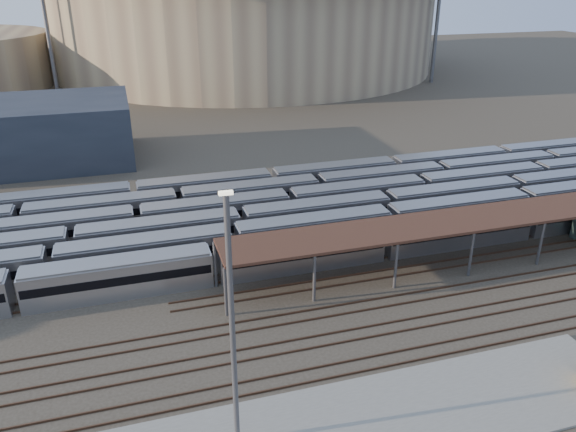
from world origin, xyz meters
The scene contains 8 objects.
ground centered at (0.00, 0.00, 0.00)m, with size 420.00×420.00×0.00m, color #383026.
subway_trains centered at (0.18, 18.50, 1.80)m, with size 129.20×23.90×3.60m.
inspection_shed centered at (22.00, 4.00, 4.98)m, with size 60.30×6.00×5.30m.
empty_tracks centered at (0.00, -5.00, 0.09)m, with size 170.00×9.62×0.18m.
stadium centered at (25.00, 140.00, 16.47)m, with size 124.00×124.00×32.50m.
floodlight_0 centered at (-30.00, 110.00, 20.65)m, with size 4.00×1.00×38.40m.
floodlight_2 centered at (70.00, 100.00, 20.65)m, with size 4.00×1.00×38.40m.
yard_light_pole centered at (-10.24, -14.15, 9.37)m, with size 0.81×0.36×18.18m.
Camera 1 is at (-15.19, -42.45, 29.49)m, focal length 35.00 mm.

